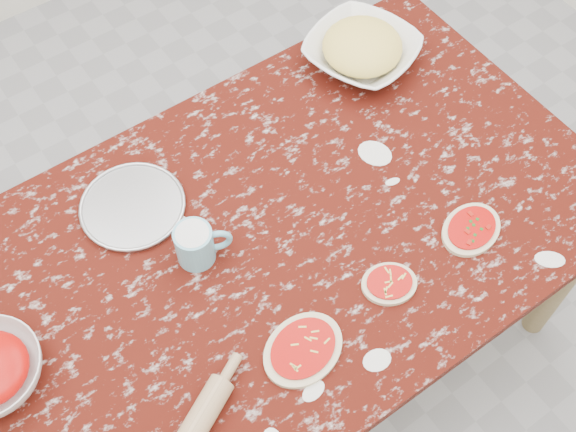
# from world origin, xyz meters

# --- Properties ---
(ground) EXTENTS (4.00, 4.00, 0.00)m
(ground) POSITION_xyz_m (0.00, 0.00, 0.00)
(ground) COLOR gray
(worktable) EXTENTS (1.60, 1.00, 0.75)m
(worktable) POSITION_xyz_m (0.00, 0.00, 0.67)
(worktable) COLOR #390C06
(worktable) RESTS_ON ground
(pizza_tray) EXTENTS (0.33, 0.33, 0.01)m
(pizza_tray) POSITION_xyz_m (-0.29, 0.27, 0.76)
(pizza_tray) COLOR #B2B2B7
(pizza_tray) RESTS_ON worktable
(cheese_bowl) EXTENTS (0.38, 0.38, 0.07)m
(cheese_bowl) POSITION_xyz_m (0.49, 0.34, 0.79)
(cheese_bowl) COLOR white
(cheese_bowl) RESTS_ON worktable
(flour_mug) EXTENTS (0.13, 0.09, 0.11)m
(flour_mug) POSITION_xyz_m (-0.22, 0.06, 0.81)
(flour_mug) COLOR #70BBD2
(flour_mug) RESTS_ON worktable
(pizza_left) EXTENTS (0.22, 0.19, 0.02)m
(pizza_left) POSITION_xyz_m (-0.16, -0.28, 0.76)
(pizza_left) COLOR beige
(pizza_left) RESTS_ON worktable
(pizza_mid) EXTENTS (0.16, 0.15, 0.02)m
(pizza_mid) POSITION_xyz_m (0.10, -0.27, 0.76)
(pizza_mid) COLOR beige
(pizza_mid) RESTS_ON worktable
(pizza_right) EXTENTS (0.19, 0.16, 0.02)m
(pizza_right) POSITION_xyz_m (0.36, -0.27, 0.76)
(pizza_right) COLOR beige
(pizza_right) RESTS_ON worktable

